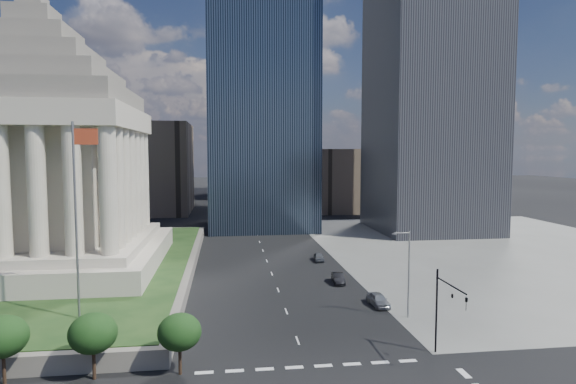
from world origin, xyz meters
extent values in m
plane|color=black|center=(0.00, 100.00, 0.00)|extent=(500.00, 500.00, 0.00)
cube|color=slate|center=(46.00, 60.00, 0.01)|extent=(68.00, 90.00, 0.03)
cylinder|color=slate|center=(-22.00, 24.00, 11.90)|extent=(0.24, 0.24, 20.00)
cube|color=#A0361D|center=(-20.80, 24.00, 20.40)|extent=(2.40, 0.05, 1.60)
cube|color=black|center=(2.00, 95.00, 30.00)|extent=(26.00, 26.00, 60.00)
cube|color=black|center=(42.00, 85.00, 50.00)|extent=(26.00, 28.00, 100.00)
cube|color=brown|center=(32.00, 130.00, 10.00)|extent=(20.00, 30.00, 20.00)
cube|color=brown|center=(-30.00, 130.00, 14.00)|extent=(24.00, 30.00, 28.00)
cylinder|color=black|center=(12.50, 15.50, 4.00)|extent=(0.18, 0.18, 8.00)
cylinder|color=black|center=(12.50, 12.75, 7.20)|extent=(0.14, 5.50, 0.14)
cube|color=black|center=(12.50, 10.00, 6.40)|extent=(0.30, 0.30, 1.10)
cylinder|color=slate|center=(13.50, 25.00, 5.00)|extent=(0.16, 0.16, 10.00)
cylinder|color=slate|center=(12.60, 25.00, 9.80)|extent=(1.80, 0.12, 0.12)
cube|color=slate|center=(11.70, 25.00, 9.70)|extent=(0.50, 0.22, 0.14)
imported|color=gray|center=(11.50, 29.58, 0.78)|extent=(4.67, 2.09, 1.56)
imported|color=black|center=(9.00, 40.36, 0.72)|extent=(1.88, 4.46, 1.43)
imported|color=#595B60|center=(9.00, 54.86, 0.69)|extent=(1.96, 4.20, 1.39)
camera|label=1|loc=(-7.01, -26.34, 18.76)|focal=30.00mm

